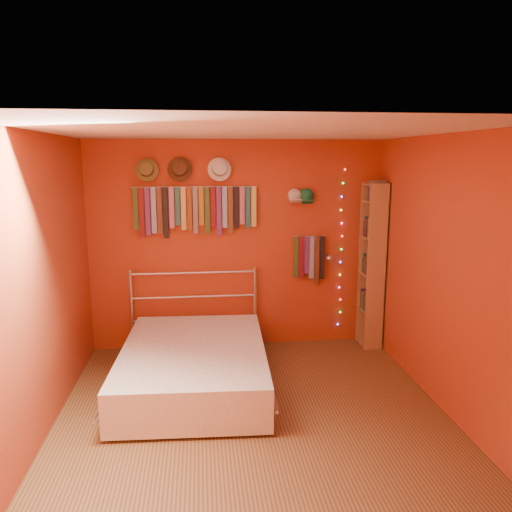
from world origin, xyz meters
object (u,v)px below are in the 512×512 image
object	(u,v)px
tie_rack	(194,208)
bookshelf	(375,265)
reading_lamp	(329,258)
bed	(194,365)

from	to	relation	value
tie_rack	bookshelf	distance (m)	2.27
reading_lamp	bookshelf	distance (m)	0.60
tie_rack	bookshelf	bearing A→B (deg)	-4.10
tie_rack	bookshelf	world-z (taller)	bookshelf
reading_lamp	bookshelf	size ratio (longest dim) A/B	0.15
bookshelf	reading_lamp	bearing A→B (deg)	-178.57
reading_lamp	bed	world-z (taller)	reading_lamp
reading_lamp	bed	size ratio (longest dim) A/B	0.14
bed	bookshelf	bearing A→B (deg)	25.34
tie_rack	bed	bearing A→B (deg)	-91.51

